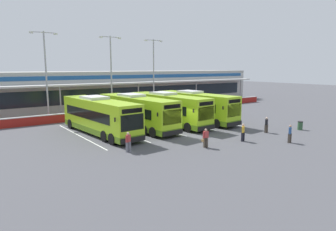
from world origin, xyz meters
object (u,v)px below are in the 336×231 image
object	(u,v)px
coach_bus_leftmost	(99,117)
lamp_post_west	(46,71)
pedestrian_near_bin	(243,132)
coach_bus_centre	(168,110)
pedestrian_child	(128,141)
coach_bus_right_centre	(195,107)
pedestrian_approaching_bus	(290,133)
pedestrian_with_handbag	(206,138)
pedestrian_in_dark_coat	(266,124)
coach_bus_left_centre	(136,113)
lamp_post_centre	(111,70)
lamp_post_east	(154,70)
litter_bin	(300,126)

from	to	relation	value
coach_bus_leftmost	lamp_post_west	world-z (taller)	lamp_post_west
pedestrian_near_bin	coach_bus_centre	bearing A→B (deg)	94.01
pedestrian_child	lamp_post_west	size ratio (longest dim) A/B	0.15
coach_bus_right_centre	coach_bus_centre	bearing A→B (deg)	176.94
pedestrian_near_bin	pedestrian_approaching_bus	bearing A→B (deg)	-43.63
coach_bus_right_centre	pedestrian_with_handbag	distance (m)	12.46
coach_bus_right_centre	pedestrian_in_dark_coat	world-z (taller)	coach_bus_right_centre
pedestrian_approaching_bus	coach_bus_left_centre	bearing A→B (deg)	120.35
coach_bus_left_centre	lamp_post_centre	xyz separation A→B (m)	(2.30, 10.89, 4.50)
pedestrian_approaching_bus	lamp_post_east	size ratio (longest dim) A/B	0.15
coach_bus_right_centre	pedestrian_near_bin	xyz separation A→B (m)	(-3.25, -10.34, -0.91)
pedestrian_with_handbag	pedestrian_near_bin	world-z (taller)	same
coach_bus_centre	lamp_post_centre	bearing A→B (deg)	99.85
lamp_post_centre	pedestrian_with_handbag	bearing A→B (deg)	-94.32
pedestrian_near_bin	litter_bin	distance (m)	9.02
coach_bus_left_centre	coach_bus_right_centre	distance (m)	8.21
coach_bus_left_centre	pedestrian_approaching_bus	world-z (taller)	coach_bus_left_centre
pedestrian_with_handbag	pedestrian_in_dark_coat	xyz separation A→B (m)	(9.08, 0.56, 0.02)
lamp_post_east	coach_bus_centre	bearing A→B (deg)	-115.87
pedestrian_child	lamp_post_east	distance (m)	24.98
coach_bus_leftmost	lamp_post_east	world-z (taller)	lamp_post_east
coach_bus_centre	pedestrian_near_bin	bearing A→B (deg)	-85.99
pedestrian_approaching_bus	lamp_post_centre	world-z (taller)	lamp_post_centre
pedestrian_with_handbag	lamp_post_east	xyz separation A→B (m)	(9.17, 21.79, 5.43)
coach_bus_centre	pedestrian_with_handbag	distance (m)	10.75
pedestrian_in_dark_coat	coach_bus_right_centre	bearing A→B (deg)	99.59
coach_bus_right_centre	lamp_post_west	world-z (taller)	lamp_post_west
pedestrian_with_handbag	litter_bin	world-z (taller)	pedestrian_with_handbag
coach_bus_leftmost	pedestrian_with_handbag	distance (m)	11.33
coach_bus_left_centre	pedestrian_approaching_bus	bearing A→B (deg)	-59.65
pedestrian_in_dark_coat	lamp_post_centre	bearing A→B (deg)	109.96
pedestrian_child	lamp_post_centre	world-z (taller)	lamp_post_centre
pedestrian_near_bin	pedestrian_approaching_bus	world-z (taller)	same
pedestrian_with_handbag	coach_bus_right_centre	bearing A→B (deg)	52.87
pedestrian_near_bin	lamp_post_west	xyz separation A→B (m)	(-11.52, 21.28, 5.42)
coach_bus_centre	lamp_post_west	distance (m)	15.86
coach_bus_right_centre	lamp_post_west	size ratio (longest dim) A/B	1.12
pedestrian_with_handbag	lamp_post_west	distance (m)	22.74
pedestrian_approaching_bus	lamp_post_west	bearing A→B (deg)	121.00
coach_bus_centre	pedestrian_child	world-z (taller)	coach_bus_centre
coach_bus_leftmost	pedestrian_approaching_bus	size ratio (longest dim) A/B	7.59
pedestrian_near_bin	coach_bus_leftmost	bearing A→B (deg)	131.66
pedestrian_child	lamp_post_centre	xyz separation A→B (m)	(7.50, 18.54, 5.42)
lamp_post_centre	coach_bus_left_centre	bearing A→B (deg)	-101.93
lamp_post_west	lamp_post_centre	size ratio (longest dim) A/B	1.00
coach_bus_leftmost	lamp_post_centre	bearing A→B (deg)	58.88
coach_bus_centre	pedestrian_near_bin	size ratio (longest dim) A/B	7.59
coach_bus_left_centre	pedestrian_with_handbag	xyz separation A→B (m)	(0.70, -10.27, -0.93)
coach_bus_centre	lamp_post_east	size ratio (longest dim) A/B	1.12
coach_bus_left_centre	litter_bin	xyz separation A→B (m)	(13.96, -11.00, -1.32)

